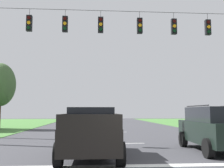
# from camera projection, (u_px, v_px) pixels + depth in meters

# --- Properties ---
(stop_bar_stripe) EXTENTS (14.81, 0.45, 0.01)m
(stop_bar_stripe) POSITION_uv_depth(u_px,v_px,m) (143.00, 166.00, 8.62)
(stop_bar_stripe) COLOR white
(stop_bar_stripe) RESTS_ON ground
(lane_dash_0) EXTENTS (2.50, 0.15, 0.01)m
(lane_dash_0) POSITION_uv_depth(u_px,v_px,m) (122.00, 143.00, 14.58)
(lane_dash_0) COLOR white
(lane_dash_0) RESTS_ON ground
(lane_dash_1) EXTENTS (2.50, 0.15, 0.01)m
(lane_dash_1) POSITION_uv_depth(u_px,v_px,m) (112.00, 132.00, 22.47)
(lane_dash_1) COLOR white
(lane_dash_1) RESTS_ON ground
(lane_dash_2) EXTENTS (2.50, 0.15, 0.01)m
(lane_dash_2) POSITION_uv_depth(u_px,v_px,m) (108.00, 127.00, 29.72)
(lane_dash_2) COLOR white
(lane_dash_2) RESTS_ON ground
(lane_dash_3) EXTENTS (2.50, 0.15, 0.01)m
(lane_dash_3) POSITION_uv_depth(u_px,v_px,m) (105.00, 124.00, 35.85)
(lane_dash_3) COLOR white
(lane_dash_3) RESTS_ON ground
(lane_dash_4) EXTENTS (2.50, 0.15, 0.01)m
(lane_dash_4) POSITION_uv_depth(u_px,v_px,m) (104.00, 123.00, 41.26)
(lane_dash_4) COLOR white
(lane_dash_4) RESTS_ON ground
(overhead_signal_span) EXTENTS (17.32, 0.31, 8.27)m
(overhead_signal_span) POSITION_uv_depth(u_px,v_px,m) (121.00, 60.00, 15.53)
(overhead_signal_span) COLOR brown
(overhead_signal_span) RESTS_ON ground
(pickup_truck) EXTENTS (2.30, 5.41, 1.95)m
(pickup_truck) POSITION_uv_depth(u_px,v_px,m) (91.00, 132.00, 10.40)
(pickup_truck) COLOR black
(pickup_truck) RESTS_ON ground
(suv_black) EXTENTS (2.39, 4.88, 2.05)m
(suv_black) POSITION_uv_depth(u_px,v_px,m) (215.00, 128.00, 11.70)
(suv_black) COLOR black
(suv_black) RESTS_ON ground
(distant_car_crossing_white) EXTENTS (4.45, 2.34, 1.52)m
(distant_car_crossing_white) POSITION_uv_depth(u_px,v_px,m) (224.00, 121.00, 27.09)
(distant_car_crossing_white) COLOR silver
(distant_car_crossing_white) RESTS_ON ground
(tree_roadside_far_right) EXTENTS (3.04, 3.04, 6.64)m
(tree_roadside_far_right) POSITION_uv_depth(u_px,v_px,m) (0.00, 85.00, 26.28)
(tree_roadside_far_right) COLOR brown
(tree_roadside_far_right) RESTS_ON ground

